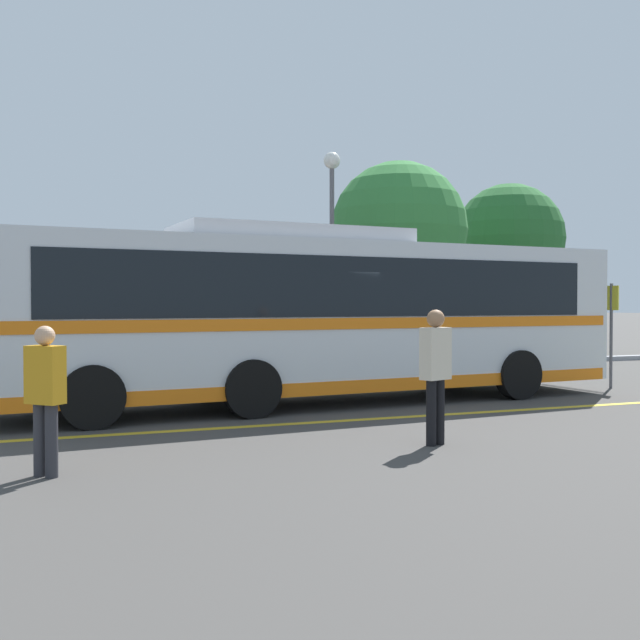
# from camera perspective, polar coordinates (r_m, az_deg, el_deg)

# --- Properties ---
(ground_plane) EXTENTS (220.00, 220.00, 0.00)m
(ground_plane) POSITION_cam_1_polar(r_m,az_deg,el_deg) (14.39, -2.04, -6.47)
(ground_plane) COLOR #423F3D
(lane_strip_0) EXTENTS (32.44, 0.20, 0.01)m
(lane_strip_0) POSITION_cam_1_polar(r_m,az_deg,el_deg) (12.62, 3.60, -7.55)
(lane_strip_0) COLOR gold
(lane_strip_0) RESTS_ON ground_plane
(curb_strip) EXTENTS (40.44, 0.36, 0.15)m
(curb_strip) POSITION_cam_1_polar(r_m,az_deg,el_deg) (20.83, -6.46, -3.87)
(curb_strip) COLOR #99999E
(curb_strip) RESTS_ON ground_plane
(transit_bus) EXTENTS (12.90, 3.59, 3.36)m
(transit_bus) POSITION_cam_1_polar(r_m,az_deg,el_deg) (14.49, -0.04, 0.56)
(transit_bus) COLOR silver
(transit_bus) RESTS_ON ground_plane
(parked_car_1) EXTENTS (4.87, 1.96, 1.55)m
(parked_car_1) POSITION_cam_1_polar(r_m,az_deg,el_deg) (18.90, -22.61, -2.37)
(parked_car_1) COLOR #335B33
(parked_car_1) RESTS_ON ground_plane
(parked_car_2) EXTENTS (4.92, 2.07, 1.32)m
(parked_car_2) POSITION_cam_1_polar(r_m,az_deg,el_deg) (19.72, -3.77, -2.36)
(parked_car_2) COLOR black
(parked_car_2) RESTS_ON ground_plane
(parked_car_3) EXTENTS (4.76, 2.05, 1.28)m
(parked_car_3) POSITION_cam_1_polar(r_m,az_deg,el_deg) (22.95, 13.66, -1.93)
(parked_car_3) COLOR #335B33
(parked_car_3) RESTS_ON ground_plane
(pedestrian_0) EXTENTS (0.45, 0.45, 1.69)m
(pedestrian_0) POSITION_cam_1_polar(r_m,az_deg,el_deg) (8.91, -20.20, -5.10)
(pedestrian_0) COLOR #2D2D33
(pedestrian_0) RESTS_ON ground_plane
(pedestrian_1) EXTENTS (0.47, 0.35, 1.85)m
(pedestrian_1) POSITION_cam_1_polar(r_m,az_deg,el_deg) (10.34, 8.79, -3.57)
(pedestrian_1) COLOR black
(pedestrian_1) RESTS_ON ground_plane
(bus_stop_sign) EXTENTS (0.07, 0.40, 2.39)m
(bus_stop_sign) POSITION_cam_1_polar(r_m,az_deg,el_deg) (18.32, 21.31, -0.15)
(bus_stop_sign) COLOR #59595E
(bus_stop_sign) RESTS_ON ground_plane
(street_lamp) EXTENTS (0.50, 0.50, 6.43)m
(street_lamp) POSITION_cam_1_polar(r_m,az_deg,el_deg) (22.42, 0.91, 8.15)
(street_lamp) COLOR #59595E
(street_lamp) RESTS_ON ground_plane
(tree_0) EXTENTS (4.46, 4.46, 6.58)m
(tree_0) POSITION_cam_1_polar(r_m,az_deg,el_deg) (24.73, 6.03, 6.83)
(tree_0) COLOR #513823
(tree_0) RESTS_ON ground_plane
(tree_1) EXTENTS (4.36, 4.36, 6.67)m
(tree_1) POSITION_cam_1_polar(r_m,az_deg,el_deg) (30.69, 14.20, 6.00)
(tree_1) COLOR #513823
(tree_1) RESTS_ON ground_plane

